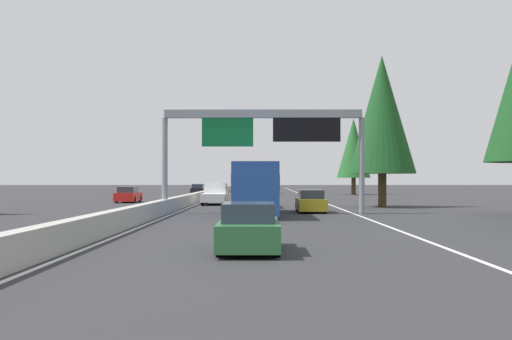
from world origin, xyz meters
name	(u,v)px	position (x,y,z in m)	size (l,w,h in m)	color
ground_plane	(203,201)	(60.00, 0.00, 0.00)	(320.00, 320.00, 0.00)	#2D2D30
median_barrier	(215,192)	(80.00, 0.30, 0.45)	(180.00, 0.56, 0.90)	#ADAAA3
shoulder_stripe_right	(311,198)	(70.00, -11.52, 0.01)	(160.00, 0.16, 0.01)	silver
shoulder_stripe_median	(214,198)	(70.00, -0.25, 0.01)	(160.00, 0.16, 0.01)	silver
sign_gantry_overhead	(266,131)	(36.67, -6.03, 5.17)	(0.50, 12.68, 6.50)	gray
sedan_mid_left	(249,229)	(16.46, -5.36, 0.68)	(4.40, 1.80, 1.47)	#2D6B38
bus_distant_a	(256,187)	(35.63, -5.43, 1.72)	(11.50, 2.55, 3.10)	#1E4793
minivan_near_right	(255,195)	(45.60, -5.25, 0.95)	(5.00, 1.95, 1.69)	slate
box_truck_far_center	(260,183)	(90.70, -5.63, 1.61)	(8.50, 2.40, 2.95)	gold
sedan_far_left	(311,202)	(38.45, -8.98, 0.68)	(4.40, 1.80, 1.47)	#AD931E
pickup_distant_b	(215,194)	(51.09, -1.81, 0.91)	(5.60, 2.00, 1.86)	white
oncoming_near	(128,195)	(55.50, 6.56, 0.68)	(4.40, 1.80, 1.47)	red
oncoming_far	(198,190)	(84.26, 2.94, 0.68)	(4.40, 1.80, 1.47)	black
conifer_right_mid	(382,115)	(46.23, -15.14, 7.17)	(5.19, 5.19, 11.80)	#4C3823
conifer_right_far	(354,148)	(84.77, -18.63, 6.45)	(4.67, 4.67, 10.62)	#4C3823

